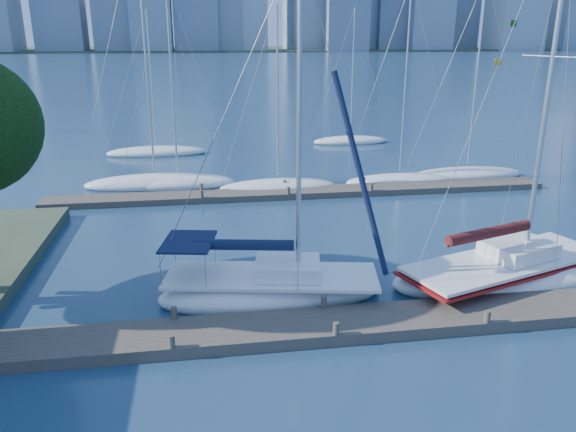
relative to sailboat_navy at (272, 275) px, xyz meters
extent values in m
plane|color=navy|center=(1.57, -2.61, -0.98)|extent=(700.00, 700.00, 0.00)
cube|color=#453D33|center=(1.57, -2.61, -0.78)|extent=(26.00, 2.00, 0.40)
cube|color=#453D33|center=(3.57, 13.39, -0.80)|extent=(30.00, 1.80, 0.36)
cube|color=#38472D|center=(1.57, 317.39, -0.98)|extent=(800.00, 100.00, 1.50)
ellipsoid|color=white|center=(0.00, 0.00, -0.74)|extent=(8.59, 4.14, 1.45)
cube|color=white|center=(0.00, 0.00, -0.06)|extent=(7.96, 3.82, 0.12)
cube|color=white|center=(0.57, -0.10, 0.27)|extent=(2.59, 2.14, 0.53)
cylinder|color=silver|center=(0.95, -0.17, 5.50)|extent=(0.17, 0.17, 11.04)
cylinder|color=silver|center=(-0.97, 0.18, 1.04)|extent=(3.86, 0.80, 0.10)
cylinder|color=black|center=(-0.97, 0.18, 1.14)|extent=(3.60, 1.03, 0.39)
cube|color=black|center=(-2.92, 0.54, 1.24)|extent=(2.12, 2.57, 0.08)
ellipsoid|color=white|center=(9.01, -0.13, -0.72)|extent=(9.43, 5.62, 1.57)
cube|color=white|center=(9.01, -0.13, 0.02)|extent=(8.73, 5.19, 0.13)
cube|color=white|center=(9.61, 0.07, 0.38)|extent=(2.99, 2.61, 0.58)
cylinder|color=silver|center=(10.01, 0.20, 6.85)|extent=(0.19, 0.19, 13.57)
cylinder|color=silver|center=(8.00, -0.47, 1.22)|extent=(4.06, 1.44, 0.10)
cylinder|color=#501117|center=(8.00, -0.47, 1.33)|extent=(3.84, 1.63, 0.42)
cube|color=maroon|center=(9.01, -0.13, -0.16)|extent=(8.95, 5.36, 0.10)
ellipsoid|color=white|center=(-5.34, 16.82, -0.76)|extent=(9.02, 3.90, 1.19)
cylinder|color=silver|center=(-5.34, 16.82, 7.25)|extent=(0.13, 0.13, 14.28)
ellipsoid|color=white|center=(-3.89, 16.58, -0.78)|extent=(7.55, 4.06, 1.12)
cylinder|color=silver|center=(-3.89, 16.58, 5.75)|extent=(0.12, 0.12, 11.44)
ellipsoid|color=white|center=(2.25, 14.71, -0.78)|extent=(7.63, 4.12, 1.07)
cylinder|color=silver|center=(2.25, 14.71, 4.95)|extent=(0.12, 0.12, 9.90)
ellipsoid|color=white|center=(10.21, 15.14, -0.80)|extent=(7.35, 3.71, 0.99)
cylinder|color=silver|center=(10.21, 15.14, 5.58)|extent=(0.11, 0.11, 11.32)
ellipsoid|color=white|center=(15.25, 15.99, -0.79)|extent=(8.19, 4.07, 1.06)
cylinder|color=silver|center=(15.25, 15.99, 5.83)|extent=(0.12, 0.12, 11.69)
ellipsoid|color=white|center=(-5.89, 26.75, -0.79)|extent=(8.08, 4.80, 1.06)
cylinder|color=silver|center=(-5.89, 26.75, 4.99)|extent=(0.12, 0.12, 10.01)
ellipsoid|color=white|center=(10.67, 29.18, -0.80)|extent=(6.62, 2.01, 0.99)
cylinder|color=silver|center=(10.67, 29.18, 5.11)|extent=(0.11, 0.11, 10.38)
cube|color=#8C9BA8|center=(-45.98, 306.82, 19.29)|extent=(14.58, 17.61, 40.54)
cube|color=slate|center=(-24.38, 282.32, 14.91)|extent=(19.61, 19.81, 31.77)
cube|color=slate|center=(-2.65, 284.07, 18.45)|extent=(21.71, 16.86, 38.86)
cube|color=slate|center=(148.62, 306.91, 20.70)|extent=(16.58, 17.52, 43.37)
cube|color=#8C9BA8|center=(165.65, 276.33, 17.44)|extent=(24.34, 23.94, 36.84)
cube|color=slate|center=(196.06, 276.45, 18.40)|extent=(14.10, 21.38, 38.77)
camera|label=1|loc=(-2.25, -18.49, 8.33)|focal=35.00mm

